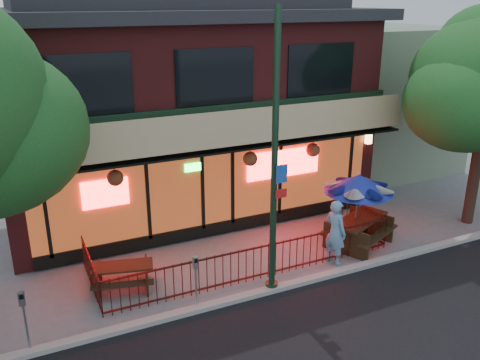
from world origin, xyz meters
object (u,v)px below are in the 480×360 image
object	(u,v)px
picnic_table_left	(123,273)
picnic_table_right	(359,228)
patio_umbrella	(359,183)
parking_meter_far	(24,312)
pedestrian	(335,232)
parking_meter_near	(196,274)
street_light	(274,175)

from	to	relation	value
picnic_table_left	picnic_table_right	xyz separation A→B (m)	(7.05, -0.60, 0.14)
picnic_table_left	patio_umbrella	size ratio (longest dim) A/B	0.77
patio_umbrella	parking_meter_far	distance (m)	9.49
patio_umbrella	pedestrian	bearing A→B (deg)	-150.83
picnic_table_right	patio_umbrella	bearing A→B (deg)	132.26
picnic_table_left	parking_meter_near	distance (m)	2.25
street_light	pedestrian	size ratio (longest dim) A/B	3.68
picnic_table_left	parking_meter_far	size ratio (longest dim) A/B	1.21
patio_umbrella	parking_meter_far	bearing A→B (deg)	-172.75
pedestrian	parking_meter_far	size ratio (longest dim) A/B	1.28
patio_umbrella	parking_meter_near	distance (m)	5.80
picnic_table_right	parking_meter_near	bearing A→B (deg)	-169.01
street_light	patio_umbrella	xyz separation A→B (m)	(3.52, 1.19, -1.17)
picnic_table_left	patio_umbrella	bearing A→B (deg)	-4.15
parking_meter_near	parking_meter_far	world-z (taller)	parking_meter_far
street_light	parking_meter_far	xyz separation A→B (m)	(-5.85, 0.00, -2.15)
picnic_table_left	parking_meter_far	bearing A→B (deg)	-144.70
street_light	picnic_table_left	xyz separation A→B (m)	(-3.45, 1.70, -2.71)
patio_umbrella	parking_meter_far	world-z (taller)	patio_umbrella
street_light	picnic_table_left	distance (m)	4.71
picnic_table_left	parking_meter_far	distance (m)	2.99
parking_meter_near	parking_meter_far	distance (m)	3.78
parking_meter_near	parking_meter_far	size ratio (longest dim) A/B	0.96
pedestrian	parking_meter_far	xyz separation A→B (m)	(-8.13, -0.50, 0.05)
street_light	parking_meter_far	distance (m)	6.23
pedestrian	street_light	bearing A→B (deg)	88.06
picnic_table_right	patio_umbrella	size ratio (longest dim) A/B	1.09
patio_umbrella	pedestrian	xyz separation A→B (m)	(-1.24, -0.69, -1.03)
street_light	picnic_table_right	world-z (taller)	street_light
parking_meter_far	parking_meter_near	bearing A→B (deg)	0.00
street_light	picnic_table_left	size ratio (longest dim) A/B	3.90
street_light	patio_umbrella	world-z (taller)	street_light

